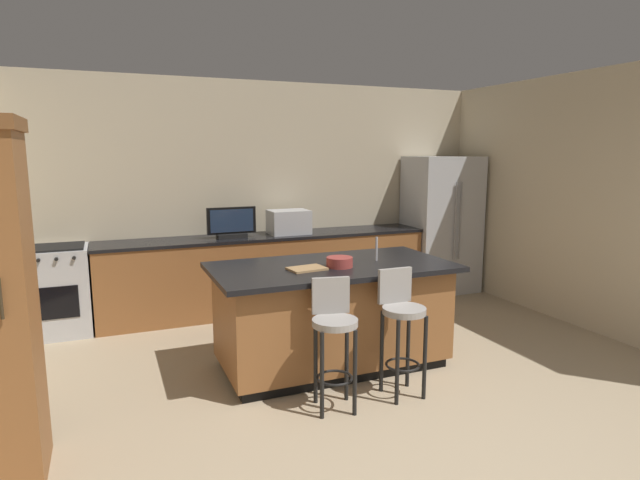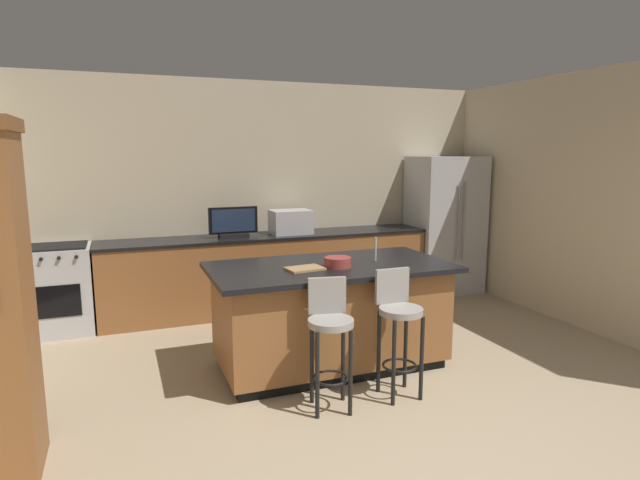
{
  "view_description": "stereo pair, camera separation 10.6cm",
  "coord_description": "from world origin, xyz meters",
  "views": [
    {
      "loc": [
        -1.9,
        -2.15,
        1.91
      ],
      "look_at": [
        0.08,
        2.67,
        1.04
      ],
      "focal_mm": 29.37,
      "sensor_mm": 36.0,
      "label": 1
    },
    {
      "loc": [
        -1.8,
        -2.19,
        1.91
      ],
      "look_at": [
        0.08,
        2.67,
        1.04
      ],
      "focal_mm": 29.37,
      "sensor_mm": 36.0,
      "label": 2
    }
  ],
  "objects": [
    {
      "name": "range_oven",
      "position": [
        -2.47,
        3.86,
        0.47
      ],
      "size": [
        0.73,
        0.63,
        0.95
      ],
      "color": "#B7BABF",
      "rests_on": "ground_plane"
    },
    {
      "name": "fruit_bowl",
      "position": [
        -0.07,
        1.87,
        0.98
      ],
      "size": [
        0.23,
        0.23,
        0.09
      ],
      "primitive_type": "cylinder",
      "color": "#993833",
      "rests_on": "kitchen_island"
    },
    {
      "name": "kitchen_island",
      "position": [
        -0.08,
        1.98,
        0.48
      ],
      "size": [
        2.12,
        1.1,
        0.94
      ],
      "color": "black",
      "rests_on": "ground_plane"
    },
    {
      "name": "tv_monitor",
      "position": [
        -0.56,
        3.81,
        1.09
      ],
      "size": [
        0.57,
        0.16,
        0.36
      ],
      "color": "black",
      "rests_on": "counter_back"
    },
    {
      "name": "sink_faucet_island",
      "position": [
        0.36,
        1.98,
        1.05
      ],
      "size": [
        0.02,
        0.02,
        0.22
      ],
      "primitive_type": "cylinder",
      "color": "#B2B2B7",
      "rests_on": "kitchen_island"
    },
    {
      "name": "sink_faucet_back",
      "position": [
        0.04,
        3.96,
        1.05
      ],
      "size": [
        0.02,
        0.02,
        0.24
      ],
      "primitive_type": "cylinder",
      "color": "#B2B2B7",
      "rests_on": "counter_back"
    },
    {
      "name": "cutting_board",
      "position": [
        -0.36,
        1.88,
        0.94
      ],
      "size": [
        0.33,
        0.25,
        0.02
      ],
      "primitive_type": "cube",
      "rotation": [
        0.0,
        0.0,
        0.13
      ],
      "color": "#A87F51",
      "rests_on": "kitchen_island"
    },
    {
      "name": "wall_back",
      "position": [
        0.0,
        4.24,
        1.39
      ],
      "size": [
        6.28,
        0.12,
        2.77
      ],
      "primitive_type": "cube",
      "color": "beige",
      "rests_on": "ground_plane"
    },
    {
      "name": "cell_phone",
      "position": [
        0.04,
        1.97,
        0.94
      ],
      "size": [
        0.12,
        0.17,
        0.01
      ],
      "primitive_type": "cube",
      "rotation": [
        0.0,
        0.0,
        -0.37
      ],
      "color": "black",
      "rests_on": "kitchen_island"
    },
    {
      "name": "refrigerator",
      "position": [
        2.36,
        3.82,
        0.93
      ],
      "size": [
        0.93,
        0.72,
        1.86
      ],
      "color": "#B7BABF",
      "rests_on": "ground_plane"
    },
    {
      "name": "counter_back",
      "position": [
        -0.1,
        3.86,
        0.46
      ],
      "size": [
        3.99,
        0.62,
        0.93
      ],
      "color": "brown",
      "rests_on": "ground_plane"
    },
    {
      "name": "bar_stool_right",
      "position": [
        0.2,
        1.26,
        0.61
      ],
      "size": [
        0.34,
        0.34,
        1.0
      ],
      "rotation": [
        0.0,
        0.0,
        -0.0
      ],
      "color": "gray",
      "rests_on": "ground_plane"
    },
    {
      "name": "bar_stool_left",
      "position": [
        -0.39,
        1.25,
        0.59
      ],
      "size": [
        0.34,
        0.36,
        0.98
      ],
      "rotation": [
        0.0,
        0.0,
        -0.19
      ],
      "color": "gray",
      "rests_on": "ground_plane"
    },
    {
      "name": "wall_right",
      "position": [
        2.94,
        2.12,
        1.39
      ],
      "size": [
        0.12,
        4.64,
        2.77
      ],
      "primitive_type": "cube",
      "color": "beige",
      "rests_on": "ground_plane"
    },
    {
      "name": "microwave",
      "position": [
        0.16,
        3.86,
        1.07
      ],
      "size": [
        0.48,
        0.36,
        0.29
      ],
      "primitive_type": "cube",
      "color": "#B7BABF",
      "rests_on": "counter_back"
    }
  ]
}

